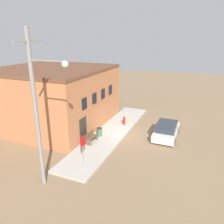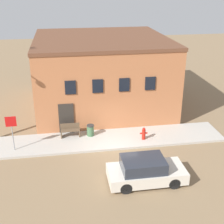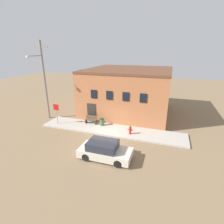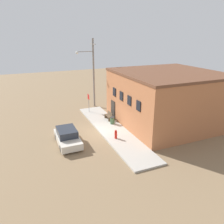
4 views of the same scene
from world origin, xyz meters
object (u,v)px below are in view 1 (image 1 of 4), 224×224
object	(u,v)px
trash_bin	(99,132)
parked_car	(166,130)
fire_hydrant	(124,120)
stop_sign	(83,146)
bench	(91,137)
utility_pole	(38,108)

from	to	relation	value
trash_bin	parked_car	world-z (taller)	parked_car
fire_hydrant	stop_sign	world-z (taller)	stop_sign
stop_sign	parked_car	size ratio (longest dim) A/B	0.56
bench	fire_hydrant	bearing A→B (deg)	-14.28
parked_car	stop_sign	bearing A→B (deg)	149.34
trash_bin	fire_hydrant	bearing A→B (deg)	-17.99
stop_sign	parked_car	xyz separation A→B (m)	(7.06, -4.18, -1.04)
stop_sign	bench	xyz separation A→B (m)	(3.42, 1.24, -1.12)
bench	parked_car	size ratio (longest dim) A/B	0.31
stop_sign	utility_pole	bearing A→B (deg)	149.23
stop_sign	trash_bin	size ratio (longest dim) A/B	2.95
fire_hydrant	stop_sign	distance (m)	8.15
fire_hydrant	trash_bin	xyz separation A→B (m)	(-3.33, 1.08, -0.04)
trash_bin	utility_pole	bearing A→B (deg)	178.58
utility_pole	stop_sign	bearing A→B (deg)	-30.77
stop_sign	bench	bearing A→B (deg)	19.98
fire_hydrant	parked_car	size ratio (longest dim) A/B	0.21
bench	trash_bin	xyz separation A→B (m)	(1.31, -0.10, -0.04)
trash_bin	utility_pole	distance (m)	8.14
utility_pole	bench	bearing A→B (deg)	-0.72
fire_hydrant	trash_bin	distance (m)	3.50
fire_hydrant	bench	bearing A→B (deg)	165.72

